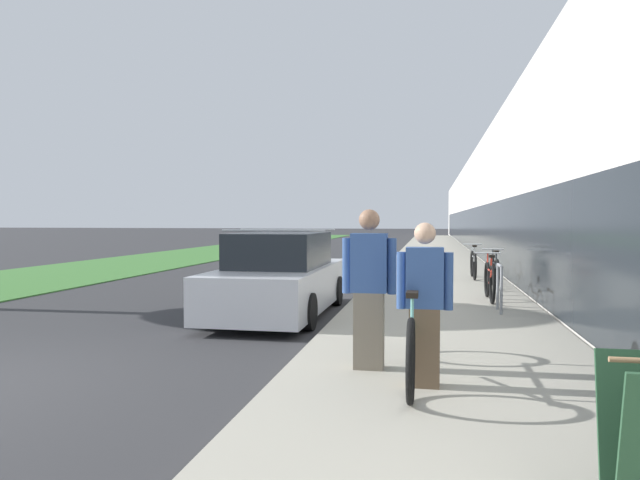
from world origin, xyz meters
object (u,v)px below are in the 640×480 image
at_px(parked_sedan_curbside, 280,278).
at_px(bike_rack_hoop, 499,283).
at_px(person_rider, 425,304).
at_px(cruiser_bike_nearest, 490,281).
at_px(person_bystander, 369,289).
at_px(cruiser_bike_farthest, 473,264).
at_px(tandem_bicycle, 414,338).
at_px(cruiser_bike_middle, 495,271).

bearing_deg(parked_sedan_curbside, bike_rack_hoop, 3.84).
relative_size(person_rider, cruiser_bike_nearest, 0.90).
bearing_deg(person_bystander, bike_rack_hoop, 66.43).
xyz_separation_m(cruiser_bike_farthest, parked_sedan_curbside, (-3.89, -6.12, 0.16)).
height_order(person_rider, cruiser_bike_farthest, person_rider).
bearing_deg(bike_rack_hoop, cruiser_bike_nearest, 90.96).
bearing_deg(tandem_bicycle, cruiser_bike_nearest, 77.35).
relative_size(bike_rack_hoop, cruiser_bike_farthest, 0.48).
relative_size(tandem_bicycle, cruiser_bike_farthest, 1.44).
height_order(bike_rack_hoop, cruiser_bike_nearest, cruiser_bike_nearest).
distance_m(tandem_bicycle, person_bystander, 0.72).
bearing_deg(parked_sedan_curbside, tandem_bicycle, -58.86).
height_order(person_bystander, cruiser_bike_farthest, person_bystander).
bearing_deg(cruiser_bike_nearest, cruiser_bike_middle, 81.62).
height_order(tandem_bicycle, cruiser_bike_nearest, tandem_bicycle).
relative_size(person_rider, cruiser_bike_middle, 0.93).
xyz_separation_m(cruiser_bike_nearest, cruiser_bike_middle, (0.34, 2.29, -0.01)).
height_order(person_rider, cruiser_bike_nearest, person_rider).
bearing_deg(cruiser_bike_farthest, cruiser_bike_nearest, -89.96).
distance_m(person_bystander, cruiser_bike_nearest, 6.00).
bearing_deg(person_rider, parked_sedan_curbside, 120.40).
bearing_deg(cruiser_bike_nearest, person_bystander, -107.76).
height_order(person_bystander, cruiser_bike_middle, person_bystander).
bearing_deg(cruiser_bike_farthest, bike_rack_hoop, -89.73).
distance_m(person_rider, cruiser_bike_nearest, 6.39).
bearing_deg(tandem_bicycle, cruiser_bike_middle, 78.53).
height_order(tandem_bicycle, person_bystander, person_bystander).
relative_size(tandem_bicycle, person_rider, 1.60).
bearing_deg(bike_rack_hoop, person_bystander, -113.57).
xyz_separation_m(person_rider, cruiser_bike_nearest, (1.22, 6.26, -0.40)).
distance_m(person_rider, cruiser_bike_middle, 8.71).
xyz_separation_m(cruiser_bike_nearest, cruiser_bike_farthest, (-0.00, 4.39, 0.00)).
distance_m(person_rider, parked_sedan_curbside, 5.27).
relative_size(person_rider, cruiser_bike_farthest, 0.90).
bearing_deg(person_rider, cruiser_bike_farthest, 83.46).
height_order(cruiser_bike_middle, parked_sedan_curbside, parked_sedan_curbside).
relative_size(tandem_bicycle, cruiser_bike_middle, 1.49).
bearing_deg(parked_sedan_curbside, person_bystander, -62.56).
xyz_separation_m(tandem_bicycle, parked_sedan_curbside, (-2.55, 4.23, 0.15)).
relative_size(tandem_bicycle, person_bystander, 1.47).
xyz_separation_m(tandem_bicycle, cruiser_bike_farthest, (1.33, 10.34, -0.01)).
height_order(cruiser_bike_nearest, parked_sedan_curbside, parked_sedan_curbside).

